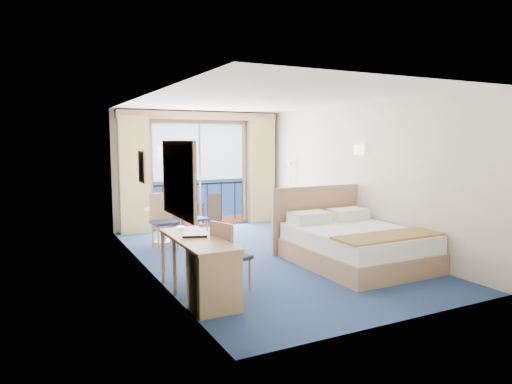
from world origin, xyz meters
name	(u,v)px	position (x,y,z in m)	size (l,w,h in m)	color
floor	(263,256)	(0.00, 0.00, 0.00)	(6.50, 6.50, 0.00)	navy
room_walls	(263,155)	(0.00, 0.00, 1.78)	(4.04, 6.54, 2.72)	silver
balcony_door	(199,178)	(-0.01, 3.22, 1.14)	(2.36, 0.03, 2.52)	navy
curtain_left	(134,175)	(-1.55, 3.07, 1.28)	(0.65, 0.22, 2.55)	tan
curtain_right	(261,171)	(1.55, 3.07, 1.28)	(0.65, 0.22, 2.55)	tan
pelmet	(201,116)	(0.00, 3.10, 2.58)	(3.80, 0.25, 0.18)	tan
mirror	(179,179)	(-1.97, -1.50, 1.55)	(0.05, 1.25, 0.95)	tan
wall_print	(142,167)	(-1.97, 0.45, 1.60)	(0.04, 0.42, 0.52)	tan
sconce_left	(161,153)	(-1.94, -0.60, 1.85)	(0.18, 0.18, 0.18)	beige
sconce_right	(359,150)	(1.94, -0.15, 1.85)	(0.18, 0.18, 0.18)	beige
bed	(353,244)	(1.11, -1.08, 0.33)	(1.90, 2.26, 1.20)	tan
nightstand	(333,229)	(1.78, 0.37, 0.27)	(0.41, 0.39, 0.53)	tan
phone	(334,214)	(1.75, 0.33, 0.58)	(0.20, 0.15, 0.09)	white
armchair	(294,219)	(1.44, 1.32, 0.34)	(0.73, 0.75, 0.69)	#444652
floor_lamp	(290,177)	(1.86, 2.20, 1.17)	(0.21, 0.21, 1.54)	silver
desk	(210,273)	(-1.71, -1.85, 0.43)	(0.57, 1.64, 0.77)	tan
desk_chair	(228,252)	(-1.31, -1.46, 0.54)	(0.54, 0.54, 0.96)	#1C2643
folder	(195,235)	(-1.70, -1.29, 0.79)	(0.32, 0.24, 0.03)	black
desk_lamp	(180,208)	(-1.72, -0.75, 1.08)	(0.11, 0.11, 0.41)	silver
round_table	(164,217)	(-1.25, 1.89, 0.52)	(0.76, 0.76, 0.68)	tan
table_chair_a	(193,216)	(-0.68, 1.76, 0.51)	(0.50, 0.49, 0.91)	#1C2643
table_chair_b	(163,217)	(-1.39, 1.43, 0.59)	(0.47, 0.48, 1.04)	#1C2643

